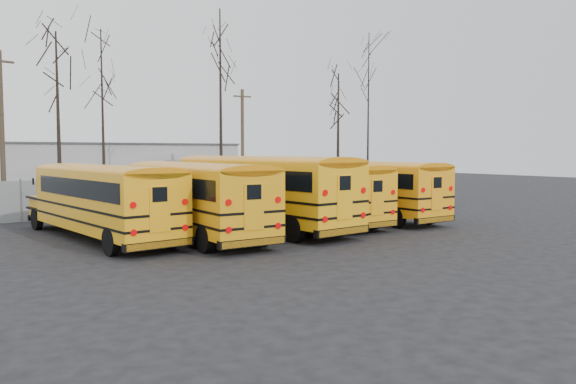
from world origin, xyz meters
TOP-DOWN VIEW (x-y plane):
  - ground at (0.00, 0.00)m, footprint 120.00×120.00m
  - fence at (0.00, 12.00)m, footprint 40.00×0.04m
  - distant_building at (2.00, 32.00)m, footprint 22.00×8.00m
  - bus_a at (-6.40, 4.11)m, footprint 3.44×10.70m
  - bus_b at (-3.20, 2.85)m, footprint 2.67×10.85m
  - bus_c at (0.16, 3.32)m, footprint 3.80×11.84m
  - bus_d at (3.21, 3.75)m, footprint 2.46×10.33m
  - bus_e at (6.47, 3.60)m, footprint 2.57×10.63m
  - utility_pole_left at (-7.88, 18.44)m, footprint 1.61×0.52m
  - utility_pole_right at (8.97, 20.12)m, footprint 1.45×0.25m
  - tree_3 at (-5.65, 14.49)m, footprint 0.26×0.26m
  - tree_4 at (-3.09, 15.12)m, footprint 0.26×0.26m
  - tree_5 at (4.86, 15.83)m, footprint 0.26×0.26m
  - tree_6 at (14.09, 14.83)m, footprint 0.26×0.26m
  - tree_7 at (17.44, 15.23)m, footprint 0.26×0.26m

SIDE VIEW (x-z plane):
  - ground at x=0.00m, z-range 0.00..0.00m
  - fence at x=0.00m, z-range 0.00..2.00m
  - bus_d at x=3.21m, z-range 0.25..3.13m
  - bus_a at x=-6.40m, z-range 0.25..3.20m
  - bus_e at x=6.47m, z-range 0.25..3.22m
  - bus_b at x=-3.20m, z-range 0.26..3.28m
  - bus_c at x=0.16m, z-range 0.28..3.54m
  - distant_building at x=2.00m, z-range 0.00..4.00m
  - utility_pole_right at x=8.97m, z-range 0.11..8.25m
  - tree_6 at x=14.09m, z-range 0.00..9.15m
  - utility_pole_left at x=-7.88m, z-range 0.13..9.28m
  - tree_3 at x=-5.65m, z-range 0.00..9.79m
  - tree_4 at x=-3.09m, z-range 0.00..10.33m
  - tree_7 at x=17.44m, z-range 0.00..12.58m
  - tree_5 at x=4.86m, z-range 0.00..12.72m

